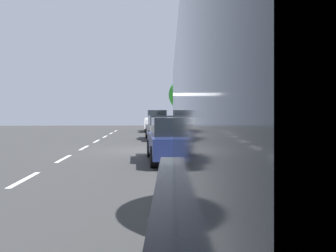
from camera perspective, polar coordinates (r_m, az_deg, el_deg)
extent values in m
plane|color=#343434|center=(16.37, -3.16, -3.83)|extent=(66.30, 66.30, 0.00)
cube|color=#9C9EA5|center=(16.86, 10.98, -3.47)|extent=(4.08, 41.43, 0.13)
cube|color=gray|center=(16.47, 3.80, -3.56)|extent=(0.16, 41.43, 0.13)
cube|color=white|center=(9.92, -21.53, -7.78)|extent=(0.14, 2.20, 0.01)
cube|color=white|center=(13.92, -16.02, -4.92)|extent=(0.14, 2.20, 0.01)
cube|color=white|center=(18.01, -13.00, -3.33)|extent=(0.14, 2.20, 0.01)
cube|color=white|center=(22.15, -11.12, -2.33)|extent=(0.14, 2.20, 0.01)
cube|color=white|center=(26.30, -9.83, -1.64)|extent=(0.14, 2.20, 0.01)
cube|color=white|center=(30.47, -8.89, -1.13)|extent=(0.14, 2.20, 0.01)
cube|color=white|center=(34.64, -8.18, -0.75)|extent=(0.14, 2.20, 0.01)
cube|color=white|center=(16.37, -1.33, -3.81)|extent=(0.12, 41.43, 0.01)
cube|color=tan|center=(17.49, 18.35, 4.10)|extent=(0.50, 41.43, 4.67)
cube|color=navy|center=(12.57, 1.13, -2.85)|extent=(1.92, 4.46, 0.64)
cube|color=black|center=(12.53, 1.13, -0.03)|extent=(1.63, 2.16, 0.60)
cylinder|color=black|center=(14.05, 3.80, -3.45)|extent=(0.24, 0.67, 0.66)
cylinder|color=black|center=(13.89, -2.82, -3.51)|extent=(0.24, 0.67, 0.66)
cylinder|color=black|center=(11.38, 5.95, -4.74)|extent=(0.24, 0.67, 0.66)
cylinder|color=black|center=(11.18, -2.25, -4.85)|extent=(0.24, 0.67, 0.66)
cube|color=slate|center=(23.07, -1.05, -0.63)|extent=(2.06, 4.51, 0.64)
cube|color=black|center=(23.05, -1.05, 0.91)|extent=(1.69, 2.20, 0.60)
cylinder|color=black|center=(24.53, 0.50, -1.11)|extent=(0.26, 0.67, 0.66)
cylinder|color=black|center=(24.38, -3.27, -1.13)|extent=(0.26, 0.67, 0.66)
cylinder|color=black|center=(21.83, 1.43, -1.49)|extent=(0.26, 0.67, 0.66)
cylinder|color=black|center=(21.66, -2.81, -1.52)|extent=(0.26, 0.67, 0.66)
cube|color=white|center=(33.07, -1.71, 0.43)|extent=(2.29, 5.41, 0.80)
cube|color=black|center=(33.98, -1.65, 1.82)|extent=(1.82, 1.60, 0.80)
cube|color=white|center=(31.87, -1.80, 1.20)|extent=(2.02, 2.76, 0.12)
cylinder|color=black|center=(34.70, -0.11, -0.07)|extent=(0.27, 0.81, 0.80)
cylinder|color=black|center=(34.77, -3.09, -0.07)|extent=(0.27, 0.81, 0.80)
cylinder|color=black|center=(31.41, -0.19, -0.29)|extent=(0.27, 0.81, 0.80)
cylinder|color=black|center=(31.49, -3.47, -0.29)|extent=(0.27, 0.81, 0.80)
torus|color=black|center=(18.14, 0.31, -2.18)|extent=(0.59, 0.42, 0.68)
torus|color=black|center=(17.63, 3.21, -2.30)|extent=(0.59, 0.42, 0.68)
cylinder|color=#1926A5|center=(17.94, 1.38, -1.95)|extent=(0.55, 0.39, 0.50)
cylinder|color=#1926A5|center=(17.76, 2.39, -2.02)|extent=(0.14, 0.11, 0.47)
cylinder|color=#1926A5|center=(17.90, 1.52, -1.23)|extent=(0.62, 0.44, 0.05)
cylinder|color=#1926A5|center=(17.72, 2.73, -2.53)|extent=(0.31, 0.23, 0.19)
cylinder|color=#1926A5|center=(17.68, 2.87, -1.79)|extent=(0.24, 0.18, 0.33)
cylinder|color=#1926A5|center=(18.11, 0.41, -1.67)|extent=(0.11, 0.09, 0.33)
cube|color=black|center=(17.72, 2.54, -1.16)|extent=(0.25, 0.22, 0.05)
cylinder|color=black|center=(18.08, 0.52, -0.97)|extent=(0.28, 0.40, 0.03)
cylinder|color=#C6B284|center=(17.53, 2.70, -2.01)|extent=(0.15, 0.15, 0.87)
cylinder|color=#C6B284|center=(17.36, 2.32, -2.05)|extent=(0.15, 0.15, 0.87)
cube|color=white|center=(17.41, 2.52, 0.41)|extent=(0.42, 0.44, 0.62)
cylinder|color=white|center=(17.62, 3.01, 0.33)|extent=(0.10, 0.10, 0.58)
cylinder|color=white|center=(17.20, 2.02, 0.29)|extent=(0.10, 0.10, 0.58)
sphere|color=tan|center=(17.40, 2.52, 1.82)|extent=(0.24, 0.24, 0.24)
sphere|color=navy|center=(17.40, 2.52, 1.96)|extent=(0.27, 0.27, 0.27)
cube|color=black|center=(17.29, 3.06, 0.46)|extent=(0.33, 0.34, 0.44)
cylinder|color=brown|center=(19.67, 6.16, 1.20)|extent=(0.38, 0.38, 2.52)
ellipsoid|color=#216E2F|center=(19.73, 6.18, 6.76)|extent=(2.36, 2.36, 2.01)
cylinder|color=#4C3E29|center=(32.21, 2.58, 1.41)|extent=(0.43, 0.43, 2.39)
ellipsoid|color=#288A24|center=(32.24, 2.58, 4.90)|extent=(2.78, 2.78, 2.81)
cylinder|color=red|center=(27.41, 1.97, -0.46)|extent=(0.22, 0.22, 0.70)
sphere|color=red|center=(27.40, 1.97, 0.35)|extent=(0.20, 0.20, 0.20)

